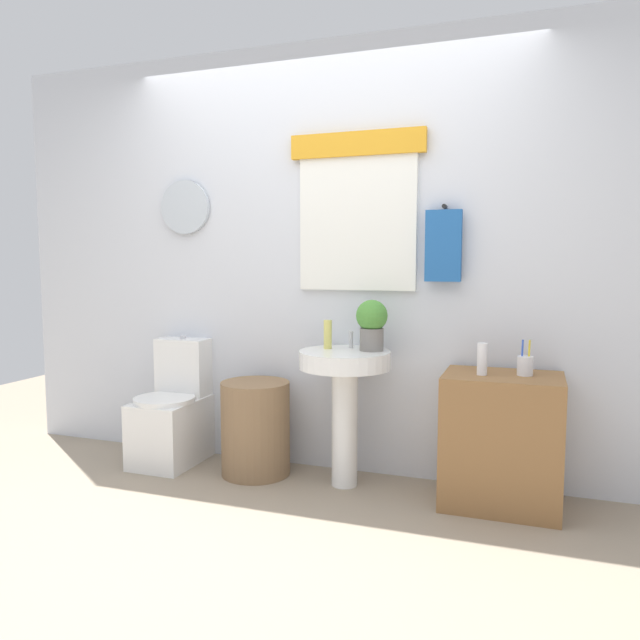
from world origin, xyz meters
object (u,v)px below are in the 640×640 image
at_px(lotion_bottle, 482,359).
at_px(toothbrush_cup, 525,365).
at_px(pedestal_sink, 345,384).
at_px(potted_plant, 372,323).
at_px(wooden_cabinet, 501,440).
at_px(soap_bottle, 328,334).
at_px(toilet, 173,415).
at_px(laundry_hamper, 255,428).

relative_size(lotion_bottle, toothbrush_cup, 0.90).
bearing_deg(pedestal_sink, potted_plant, 23.20).
bearing_deg(lotion_bottle, wooden_cabinet, 20.71).
distance_m(soap_bottle, potted_plant, 0.27).
height_order(pedestal_sink, soap_bottle, soap_bottle).
xyz_separation_m(pedestal_sink, potted_plant, (0.14, 0.06, 0.35)).
relative_size(pedestal_sink, lotion_bottle, 4.70).
height_order(pedestal_sink, lotion_bottle, lotion_bottle).
height_order(toilet, pedestal_sink, toilet).
xyz_separation_m(toilet, soap_bottle, (1.05, 0.01, 0.57)).
distance_m(toilet, wooden_cabinet, 2.03).
bearing_deg(lotion_bottle, potted_plant, 170.83).
bearing_deg(wooden_cabinet, pedestal_sink, 180.00).
bearing_deg(wooden_cabinet, soap_bottle, 177.09).
distance_m(toilet, toothbrush_cup, 2.18).
bearing_deg(wooden_cabinet, lotion_bottle, -159.29).
xyz_separation_m(soap_bottle, potted_plant, (0.26, 0.01, 0.08)).
relative_size(pedestal_sink, toothbrush_cup, 4.24).
distance_m(laundry_hamper, potted_plant, 0.97).
bearing_deg(wooden_cabinet, toothbrush_cup, 10.89).
xyz_separation_m(soap_bottle, lotion_bottle, (0.88, -0.09, -0.08)).
bearing_deg(soap_bottle, pedestal_sink, -22.62).
distance_m(toilet, pedestal_sink, 1.20).
bearing_deg(laundry_hamper, lotion_bottle, -1.73).
relative_size(toilet, lotion_bottle, 4.81).
bearing_deg(toothbrush_cup, wooden_cabinet, -169.11).
xyz_separation_m(wooden_cabinet, lotion_bottle, (-0.11, -0.04, 0.43)).
relative_size(laundry_hamper, soap_bottle, 3.39).
bearing_deg(potted_plant, wooden_cabinet, -4.73).
bearing_deg(toilet, toothbrush_cup, -0.42).
bearing_deg(laundry_hamper, wooden_cabinet, 0.00).
relative_size(laundry_hamper, potted_plant, 1.95).
distance_m(laundry_hamper, lotion_bottle, 1.42).
distance_m(pedestal_sink, soap_bottle, 0.31).
distance_m(potted_plant, lotion_bottle, 0.65).
bearing_deg(toilet, laundry_hamper, -3.42).
height_order(potted_plant, toothbrush_cup, potted_plant).
bearing_deg(toilet, soap_bottle, 0.77).
relative_size(soap_bottle, toothbrush_cup, 0.90).
bearing_deg(soap_bottle, wooden_cabinet, -2.91).
xyz_separation_m(pedestal_sink, soap_bottle, (-0.12, 0.05, 0.28)).
relative_size(wooden_cabinet, toothbrush_cup, 3.79).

